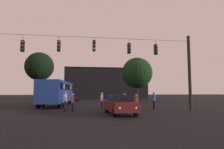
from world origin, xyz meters
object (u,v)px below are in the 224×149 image
object	(u,v)px
pedestrian_near_bus	(102,100)
tree_behind_building	(137,73)
car_near_right	(120,104)
pedestrian_far_side	(124,101)
pedestrian_crossing_right	(136,101)
city_bus	(57,91)
pedestrian_crossing_center	(73,101)
pedestrian_crossing_left	(154,100)
pedestrian_trailing	(65,100)
car_far_left	(73,97)
tree_left_silhouette	(39,67)

from	to	relation	value
pedestrian_near_bus	tree_behind_building	size ratio (longest dim) A/B	0.20
car_near_right	pedestrian_far_side	size ratio (longest dim) A/B	2.75
pedestrian_crossing_right	city_bus	bearing A→B (deg)	135.49
pedestrian_far_side	pedestrian_crossing_center	bearing A→B (deg)	-174.95
pedestrian_crossing_left	tree_behind_building	xyz separation A→B (m)	(3.28, 17.60, 4.41)
pedestrian_crossing_center	pedestrian_trailing	distance (m)	0.94
pedestrian_crossing_center	pedestrian_near_bus	world-z (taller)	pedestrian_near_bus
pedestrian_near_bus	pedestrian_far_side	world-z (taller)	pedestrian_near_bus
pedestrian_near_bus	pedestrian_trailing	bearing A→B (deg)	-169.87
pedestrian_crossing_left	pedestrian_near_bus	size ratio (longest dim) A/B	1.02
car_far_left	pedestrian_near_bus	xyz separation A→B (m)	(3.75, -18.27, 0.16)
pedestrian_crossing_right	pedestrian_near_bus	size ratio (longest dim) A/B	0.92
pedestrian_crossing_left	pedestrian_crossing_right	distance (m)	2.48
tree_left_silhouette	pedestrian_crossing_right	bearing A→B (deg)	-59.35
pedestrian_crossing_left	pedestrian_far_side	bearing A→B (deg)	-174.45
city_bus	pedestrian_crossing_center	world-z (taller)	city_bus
pedestrian_crossing_left	pedestrian_crossing_right	bearing A→B (deg)	-150.38
car_far_left	pedestrian_far_side	size ratio (longest dim) A/B	2.74
pedestrian_crossing_center	pedestrian_far_side	bearing A→B (deg)	5.05
city_bus	tree_behind_building	world-z (taller)	tree_behind_building
tree_behind_building	pedestrian_crossing_right	bearing A→B (deg)	-106.13
pedestrian_crossing_left	pedestrian_crossing_center	xyz separation A→B (m)	(-7.95, -0.73, -0.06)
car_near_right	pedestrian_crossing_center	bearing A→B (deg)	142.27
car_far_left	pedestrian_crossing_center	size ratio (longest dim) A/B	2.73
car_near_right	pedestrian_near_bus	xyz separation A→B (m)	(-1.01, 4.16, 0.16)
pedestrian_crossing_center	pedestrian_near_bus	distance (m)	3.04
city_bus	pedestrian_crossing_right	size ratio (longest dim) A/B	7.17
city_bus	pedestrian_crossing_left	distance (m)	12.33
car_far_left	pedestrian_near_bus	size ratio (longest dim) A/B	2.62
pedestrian_crossing_center	pedestrian_near_bus	xyz separation A→B (m)	(2.77, 1.24, 0.04)
pedestrian_trailing	pedestrian_far_side	size ratio (longest dim) A/B	1.11
car_near_right	pedestrian_crossing_right	world-z (taller)	pedestrian_crossing_right
pedestrian_crossing_right	pedestrian_trailing	size ratio (longest dim) A/B	0.87
car_near_right	car_far_left	world-z (taller)	same
car_far_left	city_bus	bearing A→B (deg)	-96.42
pedestrian_near_bus	tree_behind_building	world-z (taller)	tree_behind_building
car_far_left	pedestrian_crossing_left	bearing A→B (deg)	-64.58
city_bus	pedestrian_near_bus	size ratio (longest dim) A/B	6.62
pedestrian_near_bus	pedestrian_crossing_left	bearing A→B (deg)	-5.60
pedestrian_crossing_center	pedestrian_far_side	xyz separation A→B (m)	(4.87, 0.43, -0.00)
pedestrian_crossing_left	pedestrian_trailing	size ratio (longest dim) A/B	0.96
car_near_right	pedestrian_crossing_left	distance (m)	5.54
tree_behind_building	pedestrian_crossing_center	bearing A→B (deg)	-121.50
car_far_left	car_near_right	bearing A→B (deg)	-78.03
city_bus	pedestrian_near_bus	xyz separation A→B (m)	(5.10, -6.25, -0.91)
city_bus	tree_left_silhouette	world-z (taller)	tree_left_silhouette
pedestrian_crossing_left	pedestrian_trailing	world-z (taller)	pedestrian_trailing
pedestrian_far_side	tree_left_silhouette	distance (m)	26.32
car_near_right	pedestrian_trailing	bearing A→B (deg)	141.72
tree_left_silhouette	pedestrian_far_side	bearing A→B (deg)	-60.05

